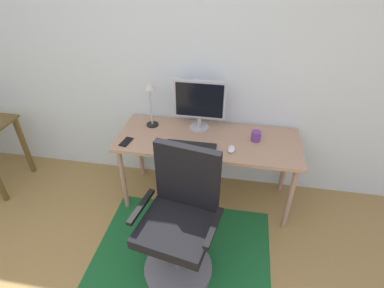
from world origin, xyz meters
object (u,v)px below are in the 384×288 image
cell_phone (126,142)px  desk_lamp (150,96)px  keyboard (191,146)px  coffee_cup (256,136)px  desk (208,145)px  office_chair (180,226)px  monitor (200,102)px  computer_mouse (231,149)px

cell_phone → desk_lamp: size_ratio=0.33×
keyboard → coffee_cup: bearing=20.3°
desk → coffee_cup: bearing=6.3°
desk_lamp → office_chair: size_ratio=0.41×
monitor → computer_mouse: bearing=-44.7°
monitor → coffee_cup: 0.58m
monitor → cell_phone: 0.73m
desk → cell_phone: (-0.69, -0.18, 0.07)m
desk → coffee_cup: size_ratio=17.98×
computer_mouse → cell_phone: size_ratio=0.74×
computer_mouse → coffee_cup: 0.28m
coffee_cup → cell_phone: size_ratio=0.64×
monitor → desk_lamp: monitor is taller
monitor → cell_phone: bearing=-149.5°
coffee_cup → office_chair: bearing=-121.3°
computer_mouse → cell_phone: computer_mouse is taller
keyboard → cell_phone: bearing=-177.6°
desk_lamp → cell_phone: bearing=-114.3°
monitor → office_chair: size_ratio=0.45×
desk → desk_lamp: desk_lamp is taller
desk_lamp → office_chair: bearing=-63.9°
cell_phone → office_chair: office_chair is taller
coffee_cup → office_chair: 1.02m
office_chair → cell_phone: bearing=145.0°
desk → office_chair: (-0.09, -0.78, -0.19)m
monitor → keyboard: 0.41m
coffee_cup → desk_lamp: desk_lamp is taller
monitor → office_chair: bearing=-89.3°
keyboard → cell_phone: (-0.56, -0.02, -0.00)m
desk → computer_mouse: computer_mouse is taller
desk → computer_mouse: bearing=-34.8°
monitor → coffee_cup: monitor is taller
desk → coffee_cup: (0.41, 0.05, 0.11)m
keyboard → coffee_cup: size_ratio=4.83×
computer_mouse → coffee_cup: size_ratio=1.17×
computer_mouse → desk_lamp: (-0.76, 0.29, 0.28)m
desk → monitor: (-0.11, 0.17, 0.34)m
computer_mouse → office_chair: bearing=-115.7°
keyboard → coffee_cup: 0.57m
keyboard → computer_mouse: 0.34m
monitor → desk_lamp: (-0.44, -0.03, 0.03)m
keyboard → cell_phone: size_ratio=3.07×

